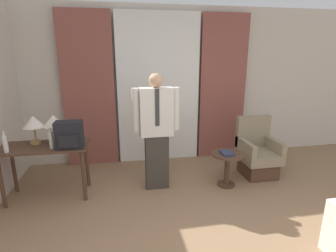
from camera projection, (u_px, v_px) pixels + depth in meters
The scene contains 14 objects.
wall_back at pixel (158, 86), 4.68m from camera, with size 10.00×0.06×2.70m.
curtain_sheer_center at pixel (159, 90), 4.58m from camera, with size 1.43×0.06×2.58m.
curtain_drape_left at pixel (89, 92), 4.37m from camera, with size 0.86×0.06×2.58m.
curtain_drape_right at pixel (223, 88), 4.79m from camera, with size 0.86×0.06×2.58m.
desk at pixel (45, 154), 3.47m from camera, with size 1.11×0.53×0.73m.
table_lamp_left at pixel (34, 123), 3.45m from camera, with size 0.27×0.27×0.38m.
table_lamp_right at pixel (54, 122), 3.49m from camera, with size 0.27×0.27×0.38m.
bottle_near_edge at pixel (51, 140), 3.31m from camera, with size 0.06×0.06×0.28m.
bottle_by_lamp at pixel (5, 144), 3.17m from camera, with size 0.06×0.06×0.27m.
backpack at pixel (69, 135), 3.32m from camera, with size 0.33×0.23×0.35m.
person at pixel (156, 128), 3.65m from camera, with size 0.65×0.22×1.65m.
armchair at pixel (257, 155), 4.20m from camera, with size 0.56×0.60×0.92m.
side_table at pixel (227, 164), 3.83m from camera, with size 0.48×0.48×0.51m.
book at pixel (227, 153), 3.77m from camera, with size 0.16×0.22×0.03m.
Camera 1 is at (-0.68, -1.63, 1.90)m, focal length 28.00 mm.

